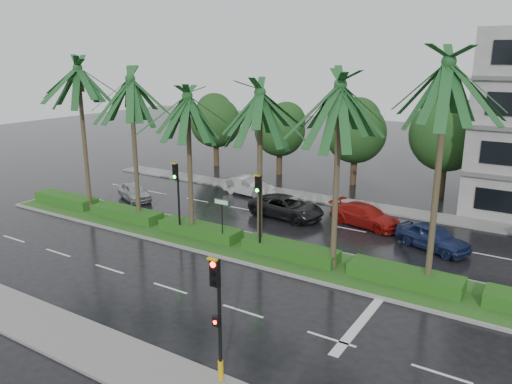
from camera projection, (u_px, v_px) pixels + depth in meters
The scene contains 17 objects.
ground at pixel (232, 253), 26.94m from camera, with size 120.00×120.00×0.00m, color black.
near_sidewalk at pixel (76, 340), 18.59m from camera, with size 40.00×2.40×0.12m, color slate.
far_sidewalk at pixel (325, 200), 36.73m from camera, with size 40.00×2.00×0.12m, color slate.
median at pixel (243, 246), 27.74m from camera, with size 36.00×4.00×0.15m.
hedge at pixel (242, 240), 27.64m from camera, with size 35.20×1.40×0.60m.
lane_markings at pixel (277, 268), 25.03m from camera, with size 34.00×13.06×0.01m.
palm_row at pixel (222, 93), 26.19m from camera, with size 26.30×4.20×10.73m.
signal_near at pixel (218, 315), 15.53m from camera, with size 0.34×0.45×4.36m.
signal_median_left at pixel (177, 188), 28.44m from camera, with size 0.34×0.42×4.36m.
signal_median_right at pixel (259, 203), 25.62m from camera, with size 0.34×0.42×4.36m.
street_sign at pixel (222, 210), 27.28m from camera, with size 0.95×0.09×2.60m.
bg_trees at pixel (377, 129), 39.17m from camera, with size 33.07×5.38×7.77m.
car_silver at pixel (134, 192), 36.64m from camera, with size 3.72×1.50×1.27m, color #A8ABB0.
car_white at pixel (249, 186), 37.92m from camera, with size 4.21×1.47×1.39m, color #B1B1B1.
car_darkgrey at pixel (287, 207), 32.72m from camera, with size 5.10×2.35×1.42m, color black.
car_red at pixel (366, 215), 31.09m from camera, with size 4.64×1.89×1.35m, color #A01511.
car_blue at pixel (433, 237), 27.30m from camera, with size 4.17×1.68×1.42m, color navy.
Camera 1 is at (14.43, -20.59, 10.31)m, focal length 35.00 mm.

